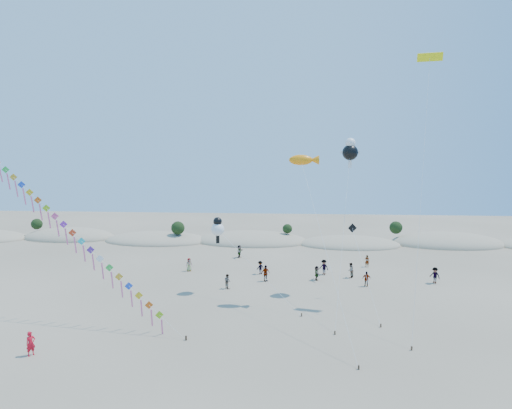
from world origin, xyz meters
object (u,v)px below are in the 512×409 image
(parafoil_kite, at_px, (430,62))
(fish_kite, at_px, (304,160))
(kite_train, at_px, (47,210))
(flyer_foreground, at_px, (31,344))

(parafoil_kite, bearing_deg, fish_kite, -174.09)
(kite_train, bearing_deg, parafoil_kite, 11.41)
(kite_train, relative_size, parafoil_kite, 1.06)
(parafoil_kite, bearing_deg, flyer_foreground, -154.59)
(kite_train, distance_m, fish_kite, 24.10)
(parafoil_kite, xyz_separation_m, flyer_foreground, (-31.88, -15.15, -22.43))
(fish_kite, bearing_deg, parafoil_kite, 5.91)
(fish_kite, height_order, flyer_foreground, fish_kite)
(flyer_foreground, bearing_deg, kite_train, 54.84)
(kite_train, xyz_separation_m, fish_kite, (22.98, 5.81, 4.36))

